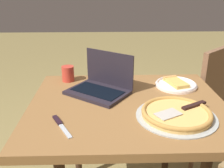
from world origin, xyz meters
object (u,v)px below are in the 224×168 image
(pizza_tray, at_px, (176,113))
(table_knife, at_px, (60,124))
(dining_table, at_px, (128,117))
(laptop, at_px, (101,85))
(chair_near, at_px, (199,97))
(pizza_plate, at_px, (176,84))
(drink_cup, at_px, (68,73))

(pizza_tray, height_order, table_knife, pizza_tray)
(dining_table, distance_m, laptop, 0.24)
(dining_table, xyz_separation_m, chair_near, (-0.60, -0.57, -0.16))
(pizza_tray, relative_size, chair_near, 0.40)
(pizza_plate, distance_m, drink_cup, 0.66)
(dining_table, relative_size, pizza_plate, 4.14)
(chair_near, bearing_deg, pizza_plate, 50.33)
(dining_table, bearing_deg, table_knife, 33.20)
(dining_table, bearing_deg, laptop, -47.05)
(dining_table, bearing_deg, chair_near, -136.33)
(pizza_tray, bearing_deg, table_knife, 5.98)
(drink_cup, bearing_deg, pizza_plate, 170.58)
(chair_near, bearing_deg, dining_table, 43.67)
(dining_table, distance_m, drink_cup, 0.49)
(pizza_tray, distance_m, drink_cup, 0.73)
(dining_table, bearing_deg, pizza_tray, 144.42)
(pizza_plate, xyz_separation_m, drink_cup, (0.65, -0.11, 0.03))
(pizza_plate, bearing_deg, dining_table, 35.53)
(laptop, distance_m, drink_cup, 0.27)
(dining_table, xyz_separation_m, drink_cup, (0.34, -0.32, 0.13))
(pizza_plate, distance_m, pizza_tray, 0.38)
(drink_cup, bearing_deg, laptop, 139.52)
(laptop, bearing_deg, table_knife, 63.52)
(laptop, relative_size, pizza_tray, 1.06)
(table_knife, relative_size, drink_cup, 1.96)
(dining_table, distance_m, chair_near, 0.84)
(dining_table, height_order, chair_near, chair_near)
(pizza_plate, distance_m, table_knife, 0.75)
(drink_cup, bearing_deg, table_knife, 93.43)
(laptop, xyz_separation_m, table_knife, (0.18, 0.35, -0.04))
(pizza_plate, relative_size, table_knife, 1.31)
(dining_table, xyz_separation_m, pizza_tray, (-0.21, 0.15, 0.10))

